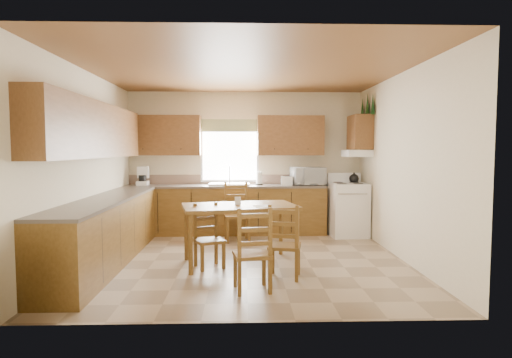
{
  "coord_description": "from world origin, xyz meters",
  "views": [
    {
      "loc": [
        -0.05,
        -6.08,
        1.6
      ],
      "look_at": [
        0.15,
        0.3,
        1.15
      ],
      "focal_mm": 30.0,
      "sensor_mm": 36.0,
      "label": 1
    }
  ],
  "objects_px": {
    "dining_table": "(240,234)",
    "chair_far_right": "(237,212)",
    "microwave": "(308,176)",
    "stove": "(348,210)",
    "chair_near_left": "(252,249)",
    "chair_near_right": "(284,241)",
    "chair_far_left": "(209,236)"
  },
  "relations": [
    {
      "from": "chair_near_left",
      "to": "chair_far_left",
      "type": "distance_m",
      "value": 1.11
    },
    {
      "from": "stove",
      "to": "chair_far_left",
      "type": "xyz_separation_m",
      "value": [
        -2.38,
        -2.06,
        -0.05
      ]
    },
    {
      "from": "dining_table",
      "to": "chair_far_left",
      "type": "relative_size",
      "value": 1.8
    },
    {
      "from": "chair_far_left",
      "to": "stove",
      "type": "bearing_deg",
      "value": 16.57
    },
    {
      "from": "microwave",
      "to": "stove",
      "type": "bearing_deg",
      "value": -32.03
    },
    {
      "from": "dining_table",
      "to": "chair_far_right",
      "type": "bearing_deg",
      "value": 80.58
    },
    {
      "from": "stove",
      "to": "chair_far_left",
      "type": "height_order",
      "value": "stove"
    },
    {
      "from": "stove",
      "to": "chair_near_right",
      "type": "relative_size",
      "value": 1.04
    },
    {
      "from": "chair_near_right",
      "to": "chair_far_right",
      "type": "relative_size",
      "value": 0.9
    },
    {
      "from": "chair_near_left",
      "to": "chair_near_right",
      "type": "distance_m",
      "value": 0.63
    },
    {
      "from": "dining_table",
      "to": "chair_near_left",
      "type": "bearing_deg",
      "value": -94.16
    },
    {
      "from": "chair_near_left",
      "to": "chair_near_right",
      "type": "xyz_separation_m",
      "value": [
        0.41,
        0.47,
        -0.02
      ]
    },
    {
      "from": "chair_near_left",
      "to": "chair_far_left",
      "type": "height_order",
      "value": "chair_near_left"
    },
    {
      "from": "microwave",
      "to": "chair_near_right",
      "type": "xyz_separation_m",
      "value": [
        -0.72,
        -2.82,
        -0.63
      ]
    },
    {
      "from": "dining_table",
      "to": "chair_near_right",
      "type": "xyz_separation_m",
      "value": [
        0.56,
        -0.67,
        0.05
      ]
    },
    {
      "from": "dining_table",
      "to": "chair_far_right",
      "type": "xyz_separation_m",
      "value": [
        -0.05,
        1.47,
        0.1
      ]
    },
    {
      "from": "dining_table",
      "to": "chair_far_right",
      "type": "height_order",
      "value": "chair_far_right"
    },
    {
      "from": "microwave",
      "to": "chair_far_right",
      "type": "relative_size",
      "value": 0.55
    },
    {
      "from": "stove",
      "to": "chair_near_left",
      "type": "height_order",
      "value": "stove"
    },
    {
      "from": "chair_near_left",
      "to": "microwave",
      "type": "bearing_deg",
      "value": -118.29
    },
    {
      "from": "chair_far_left",
      "to": "chair_far_right",
      "type": "relative_size",
      "value": 0.84
    },
    {
      "from": "chair_near_left",
      "to": "chair_near_right",
      "type": "height_order",
      "value": "chair_near_left"
    },
    {
      "from": "dining_table",
      "to": "chair_near_left",
      "type": "xyz_separation_m",
      "value": [
        0.15,
        -1.15,
        0.06
      ]
    },
    {
      "from": "microwave",
      "to": "dining_table",
      "type": "distance_m",
      "value": 2.59
    },
    {
      "from": "microwave",
      "to": "chair_near_left",
      "type": "bearing_deg",
      "value": -118.52
    },
    {
      "from": "chair_near_left",
      "to": "chair_far_right",
      "type": "bearing_deg",
      "value": -95.01
    },
    {
      "from": "chair_far_right",
      "to": "microwave",
      "type": "bearing_deg",
      "value": 19.73
    },
    {
      "from": "microwave",
      "to": "chair_far_left",
      "type": "distance_m",
      "value": 2.96
    },
    {
      "from": "stove",
      "to": "dining_table",
      "type": "xyz_separation_m",
      "value": [
        -1.97,
        -1.87,
        -0.07
      ]
    },
    {
      "from": "stove",
      "to": "chair_near_right",
      "type": "distance_m",
      "value": 2.91
    },
    {
      "from": "chair_far_right",
      "to": "chair_near_left",
      "type": "bearing_deg",
      "value": -92.94
    },
    {
      "from": "stove",
      "to": "microwave",
      "type": "distance_m",
      "value": 0.97
    }
  ]
}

